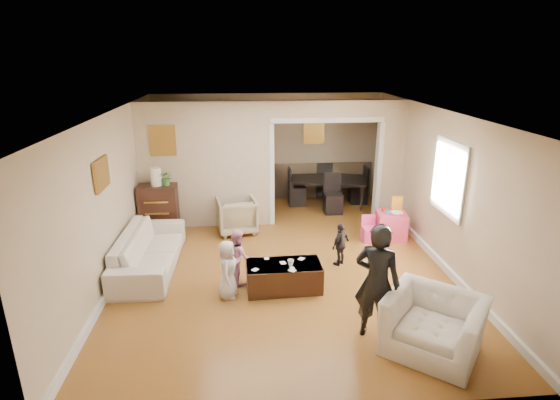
{
  "coord_description": "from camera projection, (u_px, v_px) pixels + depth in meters",
  "views": [
    {
      "loc": [
        -0.62,
        -7.02,
        3.48
      ],
      "look_at": [
        0.0,
        0.2,
        1.05
      ],
      "focal_mm": 28.04,
      "sensor_mm": 36.0,
      "label": 1
    }
  ],
  "objects": [
    {
      "name": "child_kneel_b",
      "position": [
        238.0,
        256.0,
        6.9
      ],
      "size": [
        0.48,
        0.53,
        0.89
      ],
      "primitive_type": "imported",
      "rotation": [
        0.0,
        0.0,
        1.97
      ],
      "color": "#F89BBE",
      "rests_on": "ground"
    },
    {
      "name": "dining_table",
      "position": [
        328.0,
        191.0,
        10.6
      ],
      "size": [
        2.0,
        1.42,
        0.63
      ],
      "primitive_type": "imported",
      "rotation": [
        0.0,
        0.0,
        -0.25
      ],
      "color": "black",
      "rests_on": "ground"
    },
    {
      "name": "framed_art_partition",
      "position": [
        163.0,
        141.0,
        8.63
      ],
      "size": [
        0.45,
        0.03,
        0.55
      ],
      "primitive_type": "cube",
      "color": "brown",
      "rests_on": "partition_left"
    },
    {
      "name": "adult_person",
      "position": [
        377.0,
        282.0,
        5.43
      ],
      "size": [
        0.68,
        0.62,
        1.57
      ],
      "primitive_type": "imported",
      "rotation": [
        0.0,
        0.0,
        2.59
      ],
      "color": "black",
      "rests_on": "ground"
    },
    {
      "name": "dresser",
      "position": [
        159.0,
        210.0,
        8.74
      ],
      "size": [
        0.75,
        0.42,
        1.03
      ],
      "primitive_type": "cube",
      "color": "#34190F",
      "rests_on": "ground"
    },
    {
      "name": "partition_left",
      "position": [
        207.0,
        166.0,
        8.96
      ],
      "size": [
        2.75,
        0.18,
        2.6
      ],
      "primitive_type": "cube",
      "color": "#C6B491",
      "rests_on": "ground"
    },
    {
      "name": "framed_art_alcove",
      "position": [
        314.0,
        131.0,
        10.59
      ],
      "size": [
        0.45,
        0.03,
        0.55
      ],
      "primitive_type": "cube",
      "color": "brown"
    },
    {
      "name": "coffee_table",
      "position": [
        284.0,
        277.0,
        6.74
      ],
      "size": [
        1.16,
        0.62,
        0.43
      ],
      "primitive_type": "cube",
      "rotation": [
        0.0,
        0.0,
        0.05
      ],
      "color": "#3D1F13",
      "rests_on": "ground"
    },
    {
      "name": "cyan_cup",
      "position": [
        388.0,
        212.0,
        8.46
      ],
      "size": [
        0.08,
        0.08,
        0.08
      ],
      "primitive_type": "cylinder",
      "color": "#29B5D1",
      "rests_on": "play_table"
    },
    {
      "name": "craft_papers",
      "position": [
        282.0,
        265.0,
        6.65
      ],
      "size": [
        0.86,
        0.54,
        0.0
      ],
      "color": "white",
      "rests_on": "coffee_table"
    },
    {
      "name": "partition_header",
      "position": [
        328.0,
        109.0,
        8.81
      ],
      "size": [
        2.22,
        0.18,
        0.35
      ],
      "primitive_type": "cube",
      "color": "#C6B491",
      "rests_on": "partition_right"
    },
    {
      "name": "partition_right",
      "position": [
        390.0,
        162.0,
        9.28
      ],
      "size": [
        0.55,
        0.18,
        2.6
      ],
      "primitive_type": "cube",
      "color": "#C6B491",
      "rests_on": "ground"
    },
    {
      "name": "armchair_back",
      "position": [
        237.0,
        215.0,
        8.9
      ],
      "size": [
        0.88,
        0.9,
        0.71
      ],
      "primitive_type": "imported",
      "rotation": [
        0.0,
        0.0,
        3.31
      ],
      "color": "tan",
      "rests_on": "ground"
    },
    {
      "name": "floor",
      "position": [
        281.0,
        259.0,
        7.79
      ],
      "size": [
        7.0,
        7.0,
        0.0
      ],
      "primitive_type": "plane",
      "color": "#AD752C",
      "rests_on": "ground"
    },
    {
      "name": "play_bowl",
      "position": [
        397.0,
        214.0,
        8.41
      ],
      "size": [
        0.26,
        0.26,
        0.06
      ],
      "primitive_type": "imported",
      "rotation": [
        0.0,
        0.0,
        -0.12
      ],
      "color": "white",
      "rests_on": "play_table"
    },
    {
      "name": "play_table",
      "position": [
        391.0,
        225.0,
        8.61
      ],
      "size": [
        0.61,
        0.61,
        0.53
      ],
      "primitive_type": "cube",
      "rotation": [
        0.0,
        0.0,
        -0.12
      ],
      "color": "#EA3D69",
      "rests_on": "ground"
    },
    {
      "name": "child_toddler",
      "position": [
        341.0,
        244.0,
        7.48
      ],
      "size": [
        0.45,
        0.44,
        0.76
      ],
      "primitive_type": "imported",
      "rotation": [
        0.0,
        0.0,
        -2.4
      ],
      "color": "black",
      "rests_on": "ground"
    },
    {
      "name": "sofa",
      "position": [
        149.0,
        250.0,
        7.38
      ],
      "size": [
        0.92,
        2.26,
        0.66
      ],
      "primitive_type": "imported",
      "rotation": [
        0.0,
        0.0,
        1.55
      ],
      "color": "beige",
      "rests_on": "ground"
    },
    {
      "name": "window_pane",
      "position": [
        449.0,
        178.0,
        7.14
      ],
      "size": [
        0.03,
        0.95,
        1.1
      ],
      "primitive_type": "cube",
      "color": "white",
      "rests_on": "ground"
    },
    {
      "name": "coffee_cup",
      "position": [
        291.0,
        263.0,
        6.62
      ],
      "size": [
        0.1,
        0.1,
        0.09
      ],
      "primitive_type": "imported",
      "rotation": [
        0.0,
        0.0,
        0.05
      ],
      "color": "silver",
      "rests_on": "coffee_table"
    },
    {
      "name": "cereal_box",
      "position": [
        397.0,
        204.0,
        8.59
      ],
      "size": [
        0.21,
        0.09,
        0.3
      ],
      "primitive_type": "cube",
      "rotation": [
        0.0,
        0.0,
        -0.12
      ],
      "color": "yellow",
      "rests_on": "play_table"
    },
    {
      "name": "armchair_front",
      "position": [
        434.0,
        325.0,
        5.3
      ],
      "size": [
        1.46,
        1.44,
        0.72
      ],
      "primitive_type": "imported",
      "rotation": [
        0.0,
        0.0,
        -0.68
      ],
      "color": "beige",
      "rests_on": "ground"
    },
    {
      "name": "framed_art_sofa_wall",
      "position": [
        101.0,
        174.0,
        6.43
      ],
      "size": [
        0.03,
        0.55,
        0.4
      ],
      "primitive_type": "cube",
      "color": "brown"
    },
    {
      "name": "child_kneel_a",
      "position": [
        228.0,
        270.0,
        6.46
      ],
      "size": [
        0.34,
        0.47,
        0.9
      ],
      "primitive_type": "imported",
      "rotation": [
        0.0,
        0.0,
        1.44
      ],
      "color": "silver",
      "rests_on": "ground"
    },
    {
      "name": "potted_plant",
      "position": [
        166.0,
        178.0,
        8.54
      ],
      "size": [
        0.28,
        0.24,
        0.31
      ],
      "primitive_type": "imported",
      "color": "#487E38",
      "rests_on": "dresser"
    },
    {
      "name": "toy_block",
      "position": [
        384.0,
        210.0,
        8.63
      ],
      "size": [
        0.09,
        0.08,
        0.05
      ],
      "primitive_type": "cube",
      "rotation": [
        0.0,
        0.0,
        0.23
      ],
      "color": "red",
      "rests_on": "play_table"
    },
    {
      "name": "table_lamp",
      "position": [
        156.0,
        177.0,
        8.52
      ],
      "size": [
        0.22,
        0.22,
        0.36
      ],
      "primitive_type": "cylinder",
      "color": "#FAE8CC",
      "rests_on": "dresser"
    }
  ]
}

